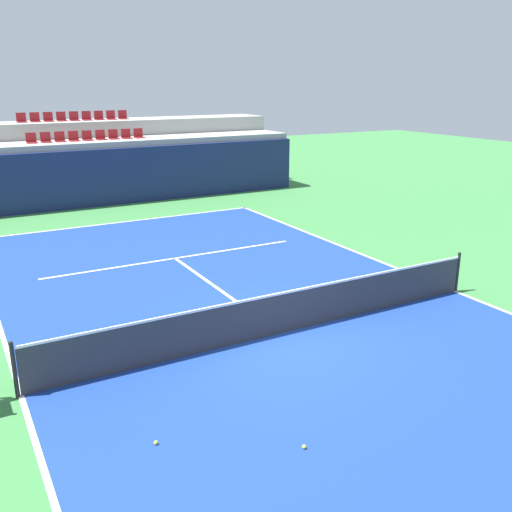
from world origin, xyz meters
TOP-DOWN VIEW (x-y plane):
  - ground_plane at (0.00, 0.00)m, footprint 80.00×80.00m
  - court_surface at (0.00, 0.00)m, footprint 11.00×24.00m
  - baseline_far at (0.00, 11.95)m, footprint 11.00×0.10m
  - sideline_left at (-5.45, 0.00)m, footprint 0.10×24.00m
  - sideline_right at (5.45, 0.00)m, footprint 0.10×24.00m
  - service_line_far at (0.00, 6.40)m, footprint 8.26×0.10m
  - centre_service_line at (0.00, 3.20)m, footprint 0.10×6.40m
  - back_wall at (0.00, 15.47)m, footprint 19.78×0.30m
  - stands_tier_lower at (0.00, 16.82)m, footprint 19.78×2.40m
  - stands_tier_upper at (0.00, 19.22)m, footprint 19.78×2.40m
  - seating_row_lower at (0.00, 16.91)m, footprint 5.28×0.44m
  - seating_row_upper at (0.00, 19.31)m, footprint 5.28×0.44m
  - tennis_net at (0.00, 0.00)m, footprint 11.08×0.08m
  - tennis_ball_1 at (-3.83, -2.54)m, footprint 0.07×0.07m
  - tennis_ball_2 at (-1.88, -3.75)m, footprint 0.07×0.07m

SIDE VIEW (x-z plane):
  - ground_plane at x=0.00m, z-range 0.00..0.00m
  - court_surface at x=0.00m, z-range 0.00..0.01m
  - baseline_far at x=0.00m, z-range 0.01..0.01m
  - sideline_left at x=-5.45m, z-range 0.01..0.01m
  - sideline_right at x=5.45m, z-range 0.01..0.01m
  - service_line_far at x=0.00m, z-range 0.01..0.01m
  - centre_service_line at x=0.00m, z-range 0.01..0.01m
  - tennis_ball_1 at x=-3.83m, z-range 0.01..0.08m
  - tennis_ball_2 at x=-1.88m, z-range 0.01..0.08m
  - tennis_net at x=0.00m, z-range -0.03..1.04m
  - back_wall at x=0.00m, z-range 0.00..2.51m
  - stands_tier_lower at x=0.00m, z-range 0.00..2.78m
  - stands_tier_upper at x=0.00m, z-range 0.00..3.52m
  - seating_row_lower at x=0.00m, z-range 2.69..3.13m
  - seating_row_upper at x=0.00m, z-range 3.42..3.86m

